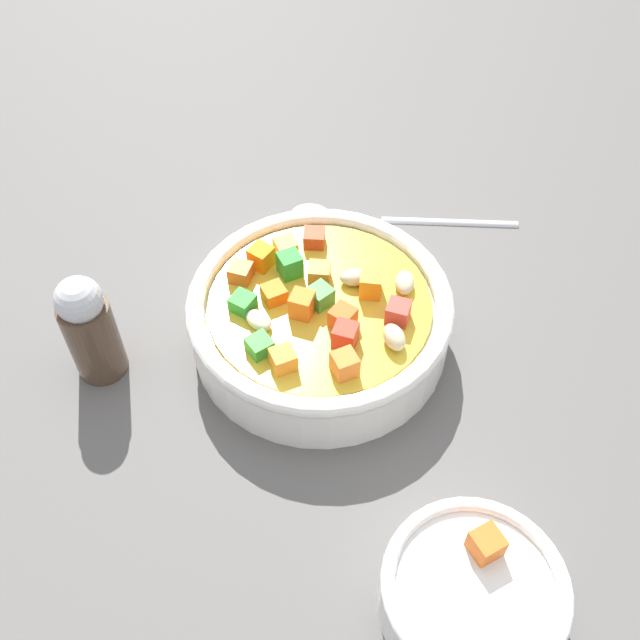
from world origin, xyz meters
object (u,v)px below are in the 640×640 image
Objects in this scene: side_bowl_small at (472,595)px; spoon at (367,216)px; soup_bowl_main at (320,317)px; pepper_shaker at (89,328)px.

spoon is at bearing 60.25° from side_bowl_small.
spoon is 32.01cm from side_bowl_small.
soup_bowl_main is 20.78cm from side_bowl_small.
pepper_shaker is at bearing 41.11° from spoon.
spoon is at bearing 0.67° from pepper_shaker.
spoon is at bearing 35.24° from soup_bowl_main.
soup_bowl_main is at bearing 75.68° from spoon.
soup_bowl_main is 1.81× the size of side_bowl_small.
pepper_shaker reaches higher than spoon.
side_bowl_small is (-15.87, -27.76, 1.53)cm from spoon.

